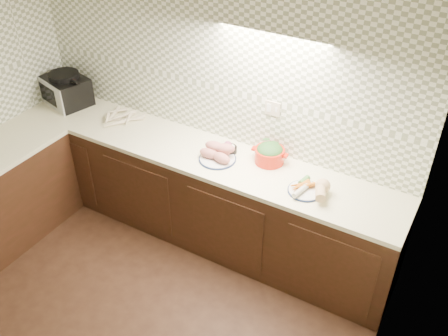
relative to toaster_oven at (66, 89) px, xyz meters
The scene contains 8 objects.
room 2.30m from the toaster_oven, 45.42° to the right, with size 3.60×3.60×2.60m.
counter 1.40m from the toaster_oven, 45.75° to the right, with size 3.60×3.60×0.90m.
toaster_oven is the anchor object (origin of this frame).
parsnip_pile 0.69m from the toaster_oven, ahead, with size 0.40×0.35×0.07m.
sweet_potato_plate 1.79m from the toaster_oven, ahead, with size 0.31×0.31×0.14m.
onion_bowl 1.81m from the toaster_oven, ahead, with size 0.13×0.13×0.10m.
dutch_oven 2.17m from the toaster_oven, ahead, with size 0.31×0.27×0.17m.
veg_plate 2.63m from the toaster_oven, ahead, with size 0.33×0.32×0.12m.
Camera 1 is at (1.98, -1.44, 3.24)m, focal length 40.00 mm.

